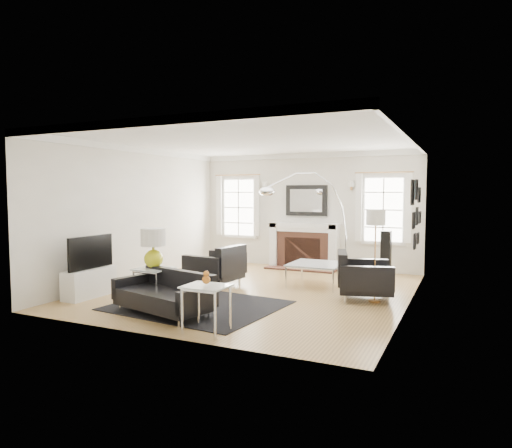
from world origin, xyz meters
The scene contains 25 objects.
floor centered at (0.00, 0.00, 0.00)m, with size 6.00×6.00×0.00m, color olive.
back_wall centered at (0.00, 3.00, 1.40)m, with size 5.50×0.04×2.80m, color silver.
front_wall centered at (0.00, -3.00, 1.40)m, with size 5.50×0.04×2.80m, color silver.
left_wall centered at (-2.75, 0.00, 1.40)m, with size 0.04×6.00×2.80m, color silver.
right_wall centered at (2.75, 0.00, 1.40)m, with size 0.04×6.00×2.80m, color silver.
ceiling centered at (0.00, 0.00, 2.80)m, with size 5.50×6.00×0.02m, color white.
crown_molding centered at (0.00, 0.00, 2.74)m, with size 5.50×6.00×0.12m, color white.
fireplace centered at (0.00, 2.79, 0.54)m, with size 1.70×0.69×1.11m.
mantel_mirror centered at (0.00, 2.95, 1.65)m, with size 1.05×0.07×0.75m.
window_left centered at (-1.85, 2.95, 1.46)m, with size 1.24×0.15×1.62m.
window_right centered at (1.85, 2.95, 1.46)m, with size 1.24×0.15×1.62m.
gallery_wall centered at (2.72, 1.30, 1.53)m, with size 0.04×1.73×1.29m.
tv_unit centered at (-2.44, -1.70, 0.33)m, with size 0.35×1.00×1.09m.
area_rug centered at (-0.37, -1.44, 0.01)m, with size 2.55×2.13×0.01m, color black.
sofa centered at (-0.54, -2.06, 0.29)m, with size 1.76×1.11×0.53m.
armchair_left centered at (-0.84, 0.06, 0.37)m, with size 1.00×1.09×0.67m.
armchair_right centered at (1.95, 0.17, 0.38)m, with size 1.12×1.20×0.68m.
coffee_table centered at (0.91, 0.92, 0.42)m, with size 1.01×1.01×0.45m.
side_table_left centered at (-1.10, -1.63, 0.49)m, with size 0.54×0.54×0.60m.
nesting_table centered at (0.51, -2.60, 0.51)m, with size 0.57×0.48×0.63m.
gourd_lamp centered at (-1.10, -1.63, 0.98)m, with size 0.41×0.41×0.66m.
orange_vase centered at (0.51, -2.60, 0.73)m, with size 0.11×0.11×0.18m.
arc_floor_lamp centered at (0.49, 1.58, 1.28)m, with size 1.67×1.54×2.36m.
stick_floor_lamp centered at (2.20, 0.05, 1.35)m, with size 0.32×0.32×1.56m.
speaker_tower centered at (2.01, 2.36, 0.51)m, with size 0.20×0.20×1.02m, color black.
Camera 1 is at (3.59, -7.69, 1.85)m, focal length 32.00 mm.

